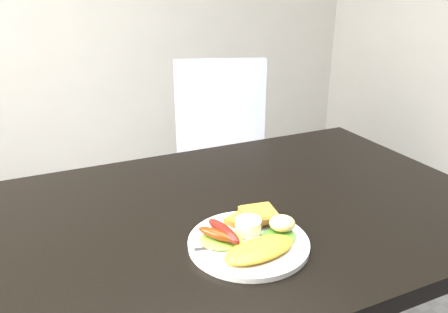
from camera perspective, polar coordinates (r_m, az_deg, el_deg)
name	(u,v)px	position (r m, az deg, el deg)	size (l,w,h in m)	color
dining_table	(245,213)	(1.07, 2.75, -7.35)	(1.20, 0.80, 0.04)	black
dining_chair	(238,176)	(1.94, 1.79, -2.62)	(0.41, 0.41, 0.05)	#9F7D50
person	(237,113)	(1.94, 1.72, 5.76)	(0.51, 0.34, 1.43)	navy
plate	(248,243)	(0.91, 3.21, -11.19)	(0.25, 0.25, 0.01)	white
lettuce_left	(222,239)	(0.90, -0.32, -10.79)	(0.09, 0.08, 0.01)	olive
lettuce_right	(279,237)	(0.91, 7.16, -10.34)	(0.08, 0.07, 0.01)	#2D901B
omelette	(259,250)	(0.86, 4.64, -12.02)	(0.16, 0.07, 0.02)	gold
sausage_a	(216,234)	(0.88, -1.05, -10.12)	(0.02, 0.08, 0.02)	#632606
sausage_b	(224,231)	(0.89, -0.05, -9.72)	(0.03, 0.11, 0.03)	#5B1614
ramekin	(248,226)	(0.92, 3.18, -9.09)	(0.05, 0.05, 0.03)	white
toast_a	(248,220)	(0.96, 3.11, -8.33)	(0.07, 0.07, 0.01)	olive
toast_b	(259,214)	(0.96, 4.63, -7.51)	(0.07, 0.07, 0.01)	#99652D
potato_salad	(282,223)	(0.92, 7.60, -8.63)	(0.06, 0.05, 0.03)	#F4F4A9
fork	(228,246)	(0.88, 0.58, -11.65)	(0.14, 0.01, 0.00)	#ADAFB7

